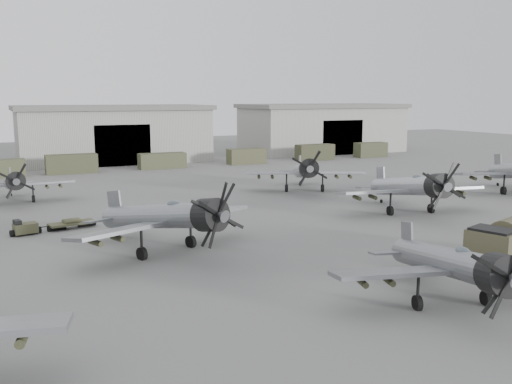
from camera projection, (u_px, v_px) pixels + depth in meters
ground at (323, 266)px, 34.13m from camera, size 220.00×220.00×0.00m
hangar_center at (113, 133)px, 88.73m from camera, size 29.00×14.80×8.70m
hangar_right at (322, 128)px, 104.65m from camera, size 29.00×14.80×8.70m
support_truck_2 at (2, 168)px, 71.75m from camera, size 5.40×2.20×2.20m
support_truck_3 at (72, 164)px, 75.24m from camera, size 6.55×2.20×2.51m
support_truck_4 at (162, 161)px, 80.41m from camera, size 6.58×2.20×2.16m
support_truck_5 at (246, 156)px, 85.86m from camera, size 5.71×2.20×2.29m
support_truck_6 at (315, 152)px, 90.87m from camera, size 6.20×2.20×2.51m
support_truck_7 at (371, 150)px, 95.42m from camera, size 5.49×2.20×2.44m
aircraft_near_1 at (456, 265)px, 26.95m from camera, size 11.88×10.70×4.73m
aircraft_mid_1 at (168, 217)px, 36.41m from camera, size 13.09×11.84×5.32m
aircraft_mid_2 at (413, 187)px, 48.73m from camera, size 13.23×11.91×5.25m
aircraft_far_0 at (13, 183)px, 53.63m from camera, size 11.07×9.96×4.44m
aircraft_far_1 at (305, 170)px, 60.33m from camera, size 12.47×11.31×5.11m
fuel_tanker at (512, 238)px, 33.83m from camera, size 8.09×5.22×2.96m
tug_trailer at (44, 226)px, 42.53m from camera, size 6.07×2.33×1.20m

